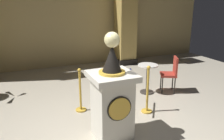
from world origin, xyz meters
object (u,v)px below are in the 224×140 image
pedestal_clock (112,98)px  cafe_chair_red (171,71)px  stanchion_far (80,96)px  stanchion_near (147,96)px  cafe_table (147,75)px

pedestal_clock → cafe_chair_red: pedestal_clock is taller
cafe_chair_red → pedestal_clock: bearing=-149.5°
stanchion_far → cafe_chair_red: bearing=3.1°
stanchion_near → cafe_table: size_ratio=1.37×
stanchion_near → stanchion_far: size_ratio=1.08×
cafe_table → cafe_chair_red: cafe_chair_red is taller
stanchion_near → cafe_table: 1.14m
pedestal_clock → cafe_chair_red: size_ratio=1.98×
pedestal_clock → stanchion_near: 1.28m
cafe_chair_red → stanchion_near: bearing=-147.2°
pedestal_clock → cafe_chair_red: (2.29, 1.35, -0.17)m
stanchion_near → stanchion_far: (-1.32, 0.64, -0.03)m
stanchion_near → cafe_chair_red: stanchion_near is taller
pedestal_clock → stanchion_near: size_ratio=1.79×
cafe_table → cafe_chair_red: (0.62, -0.19, 0.08)m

